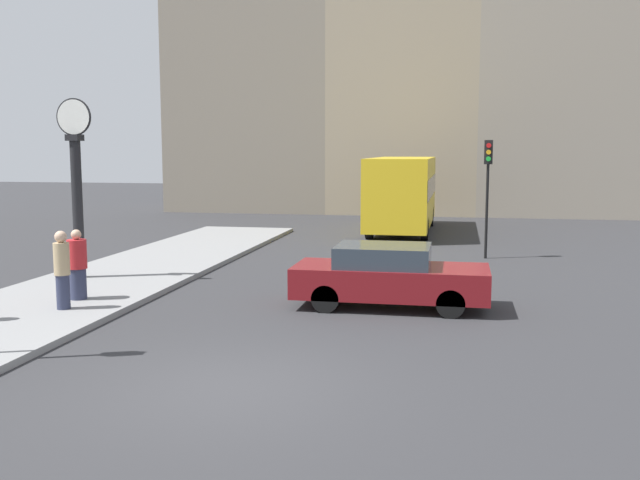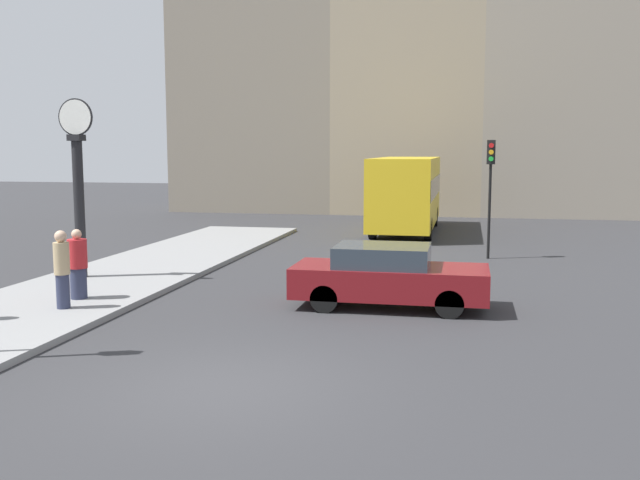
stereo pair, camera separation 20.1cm
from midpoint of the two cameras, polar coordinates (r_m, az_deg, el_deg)
The scene contains 9 objects.
ground_plane at distance 10.84m, azimuth -7.18°, elevation -11.54°, with size 120.00×120.00×0.00m, color #2D2D30.
sidewalk_corner at distance 20.97m, azimuth -13.89°, elevation -2.34°, with size 3.90×21.86×0.13m, color gray.
building_row at distance 40.23m, azimuth 7.30°, elevation 12.95°, with size 25.94×5.00×18.77m.
sedan_car at distance 15.85m, azimuth 5.85°, elevation -2.89°, with size 4.27×1.78×1.39m.
bus_distant at distance 30.30m, azimuth 7.12°, elevation 3.97°, with size 2.45×8.44×3.14m.
traffic_light_far at distance 23.31m, azimuth 13.72°, elevation 5.14°, with size 0.26×0.24×3.78m.
street_clock at distance 19.65m, azimuth -18.49°, elevation 4.16°, with size 0.96×0.35×4.66m.
pedestrian_tan_coat at distance 15.97m, azimuth -19.60°, elevation -2.18°, with size 0.33×0.33×1.66m.
pedestrian_red_top at distance 16.91m, azimuth -18.49°, elevation -1.91°, with size 0.43×0.43×1.58m.
Camera 2 is at (3.46, -9.68, 3.48)m, focal length 40.00 mm.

